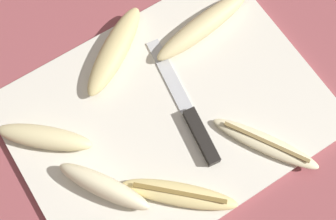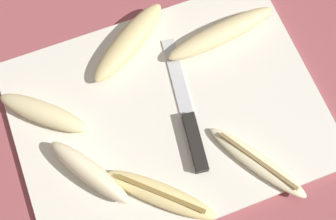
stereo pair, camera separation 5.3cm
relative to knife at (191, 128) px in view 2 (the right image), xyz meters
name	(u,v)px [view 2 (the right image)]	position (x,y,z in m)	size (l,w,h in m)	color
ground_plane	(168,115)	(-0.02, 0.04, -0.02)	(4.00, 4.00, 0.00)	#93474C
cutting_board	(168,113)	(-0.02, 0.04, -0.01)	(0.50, 0.37, 0.01)	silver
knife	(191,128)	(0.00, 0.00, 0.00)	(0.05, 0.24, 0.02)	black
banana_soft_right	(43,113)	(-0.21, 0.11, 0.01)	(0.14, 0.13, 0.03)	beige
banana_spotted_left	(128,42)	(-0.04, 0.18, 0.01)	(0.17, 0.14, 0.03)	#DBC684
banana_golden_short	(161,195)	(-0.08, -0.08, 0.00)	(0.15, 0.15, 0.02)	#EDD689
banana_ripe_center	(221,33)	(0.11, 0.14, 0.01)	(0.21, 0.06, 0.03)	beige
banana_bright_far	(89,172)	(-0.17, -0.01, 0.01)	(0.11, 0.15, 0.04)	beige
banana_pale_long	(257,162)	(0.08, -0.09, 0.00)	(0.12, 0.17, 0.02)	beige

